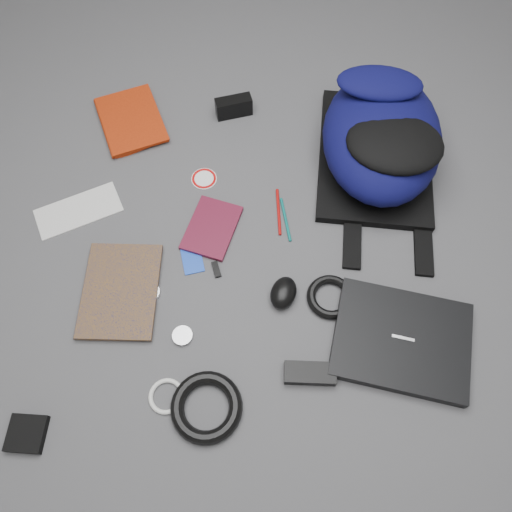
{
  "coord_description": "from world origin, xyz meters",
  "views": [
    {
      "loc": [
        -0.01,
        -0.6,
        1.23
      ],
      "look_at": [
        0.0,
        0.0,
        0.02
      ],
      "focal_mm": 35.0,
      "sensor_mm": 36.0,
      "label": 1
    }
  ],
  "objects_px": {
    "textbook_red": "(103,129)",
    "power_brick": "(310,373)",
    "laptop": "(401,340)",
    "comic_book": "(83,290)",
    "mouse": "(283,293)",
    "compact_camera": "(234,107)",
    "backpack": "(382,136)",
    "pouch": "(27,434)",
    "dvd_case": "(212,228)"
  },
  "relations": [
    {
      "from": "textbook_red",
      "to": "power_brick",
      "type": "relative_size",
      "value": 1.96
    },
    {
      "from": "laptop",
      "to": "power_brick",
      "type": "distance_m",
      "value": 0.25
    },
    {
      "from": "comic_book",
      "to": "mouse",
      "type": "xyz_separation_m",
      "value": [
        0.53,
        -0.02,
        0.01
      ]
    },
    {
      "from": "textbook_red",
      "to": "compact_camera",
      "type": "distance_m",
      "value": 0.42
    },
    {
      "from": "backpack",
      "to": "comic_book",
      "type": "xyz_separation_m",
      "value": [
        -0.83,
        -0.42,
        -0.1
      ]
    },
    {
      "from": "backpack",
      "to": "power_brick",
      "type": "bearing_deg",
      "value": -102.99
    },
    {
      "from": "comic_book",
      "to": "mouse",
      "type": "relative_size",
      "value": 2.91
    },
    {
      "from": "mouse",
      "to": "pouch",
      "type": "xyz_separation_m",
      "value": [
        -0.61,
        -0.34,
        -0.01
      ]
    },
    {
      "from": "comic_book",
      "to": "dvd_case",
      "type": "relative_size",
      "value": 1.51
    },
    {
      "from": "backpack",
      "to": "dvd_case",
      "type": "bearing_deg",
      "value": -147.09
    },
    {
      "from": "pouch",
      "to": "dvd_case",
      "type": "bearing_deg",
      "value": 52.41
    },
    {
      "from": "dvd_case",
      "to": "power_brick",
      "type": "distance_m",
      "value": 0.49
    },
    {
      "from": "power_brick",
      "to": "pouch",
      "type": "relative_size",
      "value": 1.48
    },
    {
      "from": "dvd_case",
      "to": "mouse",
      "type": "relative_size",
      "value": 1.93
    },
    {
      "from": "pouch",
      "to": "comic_book",
      "type": "bearing_deg",
      "value": 77.0
    },
    {
      "from": "textbook_red",
      "to": "mouse",
      "type": "distance_m",
      "value": 0.79
    },
    {
      "from": "compact_camera",
      "to": "pouch",
      "type": "xyz_separation_m",
      "value": [
        -0.48,
        -0.97,
        -0.02
      ]
    },
    {
      "from": "power_brick",
      "to": "comic_book",
      "type": "bearing_deg",
      "value": 161.58
    },
    {
      "from": "power_brick",
      "to": "compact_camera",
      "type": "bearing_deg",
      "value": 105.72
    },
    {
      "from": "textbook_red",
      "to": "mouse",
      "type": "bearing_deg",
      "value": -66.53
    },
    {
      "from": "backpack",
      "to": "power_brick",
      "type": "distance_m",
      "value": 0.7
    },
    {
      "from": "laptop",
      "to": "dvd_case",
      "type": "distance_m",
      "value": 0.59
    },
    {
      "from": "laptop",
      "to": "power_brick",
      "type": "relative_size",
      "value": 2.67
    },
    {
      "from": "laptop",
      "to": "pouch",
      "type": "bearing_deg",
      "value": -152.96
    },
    {
      "from": "dvd_case",
      "to": "compact_camera",
      "type": "relative_size",
      "value": 1.58
    },
    {
      "from": "mouse",
      "to": "power_brick",
      "type": "height_order",
      "value": "mouse"
    },
    {
      "from": "dvd_case",
      "to": "mouse",
      "type": "bearing_deg",
      "value": -27.87
    },
    {
      "from": "mouse",
      "to": "power_brick",
      "type": "xyz_separation_m",
      "value": [
        0.06,
        -0.21,
        -0.01
      ]
    },
    {
      "from": "laptop",
      "to": "comic_book",
      "type": "relative_size",
      "value": 1.23
    },
    {
      "from": "compact_camera",
      "to": "power_brick",
      "type": "height_order",
      "value": "compact_camera"
    },
    {
      "from": "laptop",
      "to": "mouse",
      "type": "xyz_separation_m",
      "value": [
        -0.29,
        0.13,
        0.01
      ]
    },
    {
      "from": "compact_camera",
      "to": "backpack",
      "type": "bearing_deg",
      "value": -37.48
    },
    {
      "from": "dvd_case",
      "to": "pouch",
      "type": "distance_m",
      "value": 0.69
    },
    {
      "from": "laptop",
      "to": "mouse",
      "type": "distance_m",
      "value": 0.32
    },
    {
      "from": "textbook_red",
      "to": "comic_book",
      "type": "xyz_separation_m",
      "value": [
        0.01,
        -0.54,
        -0.0
      ]
    },
    {
      "from": "dvd_case",
      "to": "compact_camera",
      "type": "distance_m",
      "value": 0.43
    },
    {
      "from": "pouch",
      "to": "laptop",
      "type": "bearing_deg",
      "value": 12.84
    },
    {
      "from": "power_brick",
      "to": "textbook_red",
      "type": "bearing_deg",
      "value": 130.83
    },
    {
      "from": "compact_camera",
      "to": "mouse",
      "type": "relative_size",
      "value": 1.22
    },
    {
      "from": "laptop",
      "to": "compact_camera",
      "type": "xyz_separation_m",
      "value": [
        -0.42,
        0.76,
        0.02
      ]
    },
    {
      "from": "textbook_red",
      "to": "pouch",
      "type": "relative_size",
      "value": 2.91
    },
    {
      "from": "textbook_red",
      "to": "power_brick",
      "type": "bearing_deg",
      "value": -72.62
    },
    {
      "from": "dvd_case",
      "to": "mouse",
      "type": "xyz_separation_m",
      "value": [
        0.19,
        -0.21,
        0.02
      ]
    },
    {
      "from": "power_brick",
      "to": "pouch",
      "type": "xyz_separation_m",
      "value": [
        -0.67,
        -0.13,
        -0.0
      ]
    },
    {
      "from": "dvd_case",
      "to": "pouch",
      "type": "xyz_separation_m",
      "value": [
        -0.42,
        -0.54,
        0.0
      ]
    },
    {
      "from": "textbook_red",
      "to": "compact_camera",
      "type": "xyz_separation_m",
      "value": [
        0.41,
        0.07,
        0.02
      ]
    },
    {
      "from": "textbook_red",
      "to": "power_brick",
      "type": "distance_m",
      "value": 0.98
    },
    {
      "from": "textbook_red",
      "to": "compact_camera",
      "type": "relative_size",
      "value": 2.16
    },
    {
      "from": "laptop",
      "to": "pouch",
      "type": "relative_size",
      "value": 3.96
    },
    {
      "from": "laptop",
      "to": "compact_camera",
      "type": "bearing_deg",
      "value": 133.14
    }
  ]
}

